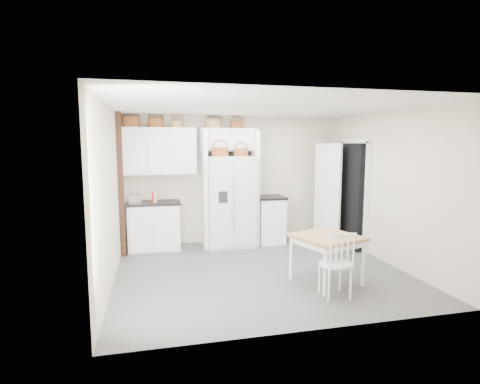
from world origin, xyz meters
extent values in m
plane|color=#525252|center=(0.00, 0.00, 0.00)|extent=(4.50, 4.50, 0.00)
plane|color=white|center=(0.00, 0.00, 2.60)|extent=(4.50, 4.50, 0.00)
plane|color=beige|center=(0.00, 2.00, 1.30)|extent=(4.50, 0.00, 4.50)
plane|color=beige|center=(-2.25, 0.00, 1.30)|extent=(0.00, 4.00, 4.00)
plane|color=beige|center=(2.25, 0.00, 1.30)|extent=(0.00, 4.00, 4.00)
cube|color=silver|center=(-0.15, 1.65, 0.90)|extent=(0.93, 0.75, 1.80)
cube|color=white|center=(-1.64, 1.70, 0.45)|extent=(0.96, 0.61, 0.89)
cube|color=white|center=(0.70, 1.70, 0.46)|extent=(0.53, 0.63, 0.93)
cube|color=#9F6B3F|center=(0.81, -0.71, 0.35)|extent=(1.06, 1.06, 0.71)
cube|color=white|center=(0.70, -1.19, 0.44)|extent=(0.44, 0.40, 0.89)
cube|color=black|center=(-1.64, 1.70, 0.91)|extent=(1.00, 0.65, 0.04)
cube|color=black|center=(0.70, 1.70, 0.95)|extent=(0.57, 0.67, 0.04)
cube|color=silver|center=(-1.99, 1.59, 1.01)|extent=(0.26, 0.19, 0.16)
cube|color=#A81310|center=(-1.66, 1.62, 1.04)|extent=(0.04, 0.15, 0.22)
cube|color=beige|center=(-1.60, 1.62, 1.04)|extent=(0.07, 0.15, 0.22)
cylinder|color=maroon|center=(-2.02, 1.83, 2.45)|extent=(0.34, 0.34, 0.19)
cylinder|color=maroon|center=(-1.56, 1.83, 2.44)|extent=(0.30, 0.30, 0.17)
cylinder|color=brown|center=(-1.16, 1.83, 2.42)|extent=(0.23, 0.23, 0.13)
cylinder|color=brown|center=(-0.45, 1.83, 2.44)|extent=(0.31, 0.31, 0.18)
cylinder|color=maroon|center=(0.03, 1.83, 2.42)|extent=(0.24, 0.24, 0.14)
cylinder|color=maroon|center=(-0.36, 1.55, 1.89)|extent=(0.32, 0.32, 0.17)
cylinder|color=maroon|center=(0.05, 1.55, 1.88)|extent=(0.28, 0.28, 0.15)
cube|color=white|center=(-1.50, 1.83, 1.90)|extent=(1.40, 0.34, 0.90)
cube|color=white|center=(-0.15, 1.83, 2.12)|extent=(1.12, 0.34, 0.45)
cube|color=white|center=(-0.66, 1.70, 1.15)|extent=(0.08, 0.60, 2.30)
cube|color=white|center=(0.36, 1.70, 1.15)|extent=(0.08, 0.60, 2.30)
cube|color=black|center=(-2.20, 1.35, 1.30)|extent=(0.09, 0.09, 2.60)
cube|color=black|center=(2.16, 1.00, 1.02)|extent=(0.18, 0.85, 2.05)
cube|color=white|center=(1.80, 1.33, 1.02)|extent=(0.21, 0.79, 2.05)
camera|label=1|loc=(-1.63, -5.60, 2.02)|focal=28.00mm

